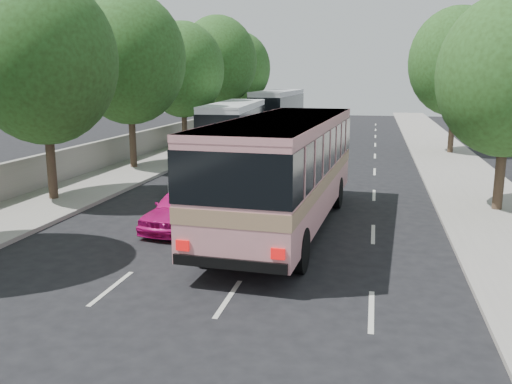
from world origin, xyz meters
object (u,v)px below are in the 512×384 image
(tour_coach_front, at_px, (235,124))
(tour_coach_rear, at_px, (278,107))
(pink_taxi, at_px, (184,208))
(white_pickup, at_px, (202,174))
(pink_bus, at_px, (285,161))

(tour_coach_front, xyz_separation_m, tour_coach_rear, (-0.00, 15.75, 0.22))
(pink_taxi, xyz_separation_m, white_pickup, (-1.35, 6.14, 0.01))
(pink_taxi, bearing_deg, white_pickup, 110.15)
(tour_coach_front, bearing_deg, tour_coach_rear, 85.30)
(pink_bus, xyz_separation_m, tour_coach_front, (-5.80, 15.93, -0.24))
(white_pickup, xyz_separation_m, tour_coach_rear, (-1.15, 26.10, 1.58))
(pink_bus, bearing_deg, white_pickup, 133.22)
(pink_taxi, height_order, tour_coach_front, tour_coach_front)
(pink_bus, bearing_deg, pink_taxi, -166.78)
(white_pickup, bearing_deg, pink_bus, -51.67)
(pink_bus, relative_size, pink_taxi, 2.93)
(pink_bus, bearing_deg, tour_coach_rear, 103.72)
(tour_coach_front, relative_size, tour_coach_rear, 0.91)
(tour_coach_rear, bearing_deg, white_pickup, -86.52)
(pink_bus, distance_m, white_pickup, 7.43)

